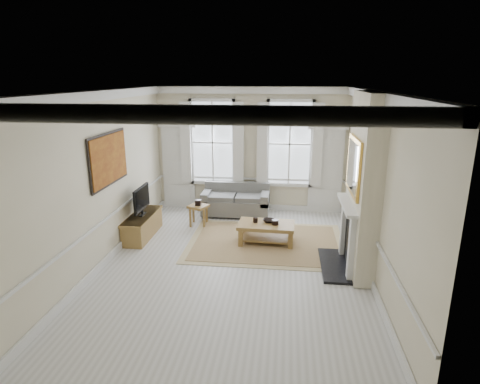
# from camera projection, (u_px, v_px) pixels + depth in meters

# --- Properties ---
(floor) EXTENTS (7.20, 7.20, 0.00)m
(floor) POSITION_uv_depth(u_px,v_px,m) (234.00, 265.00, 8.02)
(floor) COLOR #B7B5AD
(floor) RESTS_ON ground
(ceiling) EXTENTS (7.20, 7.20, 0.00)m
(ceiling) POSITION_uv_depth(u_px,v_px,m) (233.00, 91.00, 7.08)
(ceiling) COLOR white
(ceiling) RESTS_ON back_wall
(back_wall) EXTENTS (5.20, 0.00, 5.20)m
(back_wall) POSITION_uv_depth(u_px,v_px,m) (251.00, 150.00, 10.99)
(back_wall) COLOR beige
(back_wall) RESTS_ON floor
(left_wall) EXTENTS (0.00, 7.20, 7.20)m
(left_wall) POSITION_uv_depth(u_px,v_px,m) (102.00, 180.00, 7.85)
(left_wall) COLOR beige
(left_wall) RESTS_ON floor
(right_wall) EXTENTS (0.00, 7.20, 7.20)m
(right_wall) POSITION_uv_depth(u_px,v_px,m) (375.00, 188.00, 7.26)
(right_wall) COLOR beige
(right_wall) RESTS_ON floor
(window_left) EXTENTS (1.26, 0.20, 2.20)m
(window_left) POSITION_uv_depth(u_px,v_px,m) (213.00, 142.00, 11.00)
(window_left) COLOR #B2BCC6
(window_left) RESTS_ON back_wall
(window_right) EXTENTS (1.26, 0.20, 2.20)m
(window_right) POSITION_uv_depth(u_px,v_px,m) (290.00, 144.00, 10.77)
(window_right) COLOR #B2BCC6
(window_right) RESTS_ON back_wall
(door_left) EXTENTS (0.90, 0.08, 2.30)m
(door_left) POSITION_uv_depth(u_px,v_px,m) (179.00, 168.00, 11.33)
(door_left) COLOR silver
(door_left) RESTS_ON floor
(door_right) EXTENTS (0.90, 0.08, 2.30)m
(door_right) POSITION_uv_depth(u_px,v_px,m) (326.00, 172.00, 10.87)
(door_right) COLOR silver
(door_right) RESTS_ON floor
(painting) EXTENTS (0.05, 1.66, 1.06)m
(painting) POSITION_uv_depth(u_px,v_px,m) (109.00, 159.00, 8.03)
(painting) COLOR #A3671C
(painting) RESTS_ON left_wall
(chimney_breast) EXTENTS (0.35, 1.70, 3.38)m
(chimney_breast) POSITION_uv_depth(u_px,v_px,m) (364.00, 185.00, 7.47)
(chimney_breast) COLOR beige
(chimney_breast) RESTS_ON floor
(hearth) EXTENTS (0.55, 1.50, 0.05)m
(hearth) POSITION_uv_depth(u_px,v_px,m) (335.00, 265.00, 7.98)
(hearth) COLOR black
(hearth) RESTS_ON floor
(fireplace) EXTENTS (0.21, 1.45, 1.33)m
(fireplace) POSITION_uv_depth(u_px,v_px,m) (347.00, 233.00, 7.77)
(fireplace) COLOR silver
(fireplace) RESTS_ON floor
(mirror) EXTENTS (0.06, 1.26, 1.06)m
(mirror) POSITION_uv_depth(u_px,v_px,m) (353.00, 166.00, 7.40)
(mirror) COLOR gold
(mirror) RESTS_ON chimney_breast
(sofa) EXTENTS (1.79, 0.87, 0.85)m
(sofa) POSITION_uv_depth(u_px,v_px,m) (236.00, 202.00, 10.93)
(sofa) COLOR #5A5A58
(sofa) RESTS_ON floor
(side_table) EXTENTS (0.56, 0.56, 0.52)m
(side_table) POSITION_uv_depth(u_px,v_px,m) (198.00, 209.00, 10.12)
(side_table) COLOR brown
(side_table) RESTS_ON floor
(rug) EXTENTS (3.50, 2.60, 0.02)m
(rug) POSITION_uv_depth(u_px,v_px,m) (266.00, 242.00, 9.12)
(rug) COLOR olive
(rug) RESTS_ON floor
(coffee_table) EXTENTS (1.28, 0.78, 0.47)m
(coffee_table) POSITION_uv_depth(u_px,v_px,m) (266.00, 227.00, 9.01)
(coffee_table) COLOR brown
(coffee_table) RESTS_ON rug
(ceramic_pot_a) EXTENTS (0.11, 0.11, 0.11)m
(ceramic_pot_a) POSITION_uv_depth(u_px,v_px,m) (255.00, 220.00, 9.05)
(ceramic_pot_a) COLOR black
(ceramic_pot_a) RESTS_ON coffee_table
(ceramic_pot_b) EXTENTS (0.15, 0.15, 0.11)m
(ceramic_pot_b) POSITION_uv_depth(u_px,v_px,m) (275.00, 222.00, 8.91)
(ceramic_pot_b) COLOR black
(ceramic_pot_b) RESTS_ON coffee_table
(bowl) EXTENTS (0.29, 0.29, 0.07)m
(bowl) POSITION_uv_depth(u_px,v_px,m) (269.00, 221.00, 9.07)
(bowl) COLOR black
(bowl) RESTS_ON coffee_table
(tv_stand) EXTENTS (0.48, 1.49, 0.53)m
(tv_stand) POSITION_uv_depth(u_px,v_px,m) (143.00, 226.00, 9.43)
(tv_stand) COLOR brown
(tv_stand) RESTS_ON floor
(tv) EXTENTS (0.08, 0.90, 0.68)m
(tv) POSITION_uv_depth(u_px,v_px,m) (142.00, 199.00, 9.25)
(tv) COLOR black
(tv) RESTS_ON tv_stand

